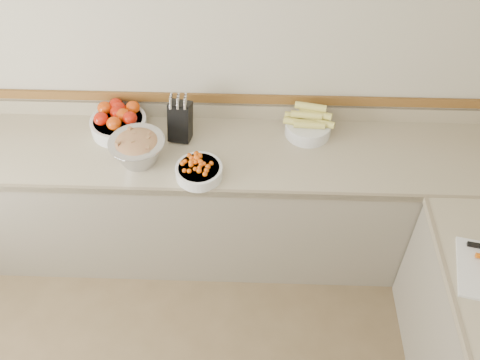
{
  "coord_description": "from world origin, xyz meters",
  "views": [
    {
      "loc": [
        0.42,
        -0.62,
        3.05
      ],
      "look_at": [
        0.35,
        1.35,
        1.0
      ],
      "focal_mm": 40.0,
      "sensor_mm": 36.0,
      "label": 1
    }
  ],
  "objects_px": {
    "tomato_bowl": "(118,121)",
    "cherry_tomato_bowl": "(199,170)",
    "knife_block": "(180,120)",
    "corn_bowl": "(308,125)",
    "rhubarb_bowl": "(138,148)"
  },
  "relations": [
    {
      "from": "tomato_bowl",
      "to": "rhubarb_bowl",
      "type": "height_order",
      "value": "rhubarb_bowl"
    },
    {
      "from": "tomato_bowl",
      "to": "cherry_tomato_bowl",
      "type": "bearing_deg",
      "value": -35.86
    },
    {
      "from": "corn_bowl",
      "to": "cherry_tomato_bowl",
      "type": "bearing_deg",
      "value": -148.37
    },
    {
      "from": "corn_bowl",
      "to": "rhubarb_bowl",
      "type": "distance_m",
      "value": 1.02
    },
    {
      "from": "cherry_tomato_bowl",
      "to": "corn_bowl",
      "type": "distance_m",
      "value": 0.74
    },
    {
      "from": "knife_block",
      "to": "tomato_bowl",
      "type": "bearing_deg",
      "value": 173.35
    },
    {
      "from": "cherry_tomato_bowl",
      "to": "rhubarb_bowl",
      "type": "xyz_separation_m",
      "value": [
        -0.36,
        0.11,
        0.04
      ]
    },
    {
      "from": "knife_block",
      "to": "rhubarb_bowl",
      "type": "bearing_deg",
      "value": -135.58
    },
    {
      "from": "knife_block",
      "to": "tomato_bowl",
      "type": "relative_size",
      "value": 0.91
    },
    {
      "from": "tomato_bowl",
      "to": "corn_bowl",
      "type": "height_order",
      "value": "corn_bowl"
    },
    {
      "from": "tomato_bowl",
      "to": "cherry_tomato_bowl",
      "type": "height_order",
      "value": "tomato_bowl"
    },
    {
      "from": "knife_block",
      "to": "corn_bowl",
      "type": "distance_m",
      "value": 0.77
    },
    {
      "from": "tomato_bowl",
      "to": "cherry_tomato_bowl",
      "type": "relative_size",
      "value": 1.28
    },
    {
      "from": "knife_block",
      "to": "tomato_bowl",
      "type": "distance_m",
      "value": 0.39
    },
    {
      "from": "tomato_bowl",
      "to": "corn_bowl",
      "type": "bearing_deg",
      "value": 0.6
    }
  ]
}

